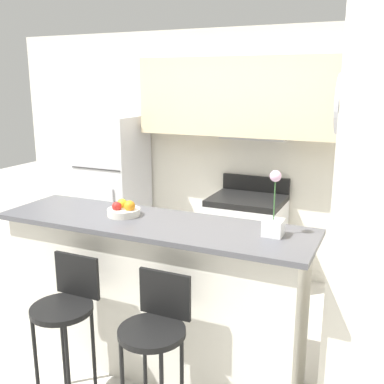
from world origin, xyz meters
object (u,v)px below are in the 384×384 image
(fruit_bowl, at_px, (124,210))
(trash_bin, at_px, (147,257))
(refrigerator, at_px, (114,190))
(bar_stool_left, at_px, (66,309))
(bar_stool_right, at_px, (155,331))
(stove_range, at_px, (246,240))
(orchid_vase, at_px, (274,218))

(fruit_bowl, relative_size, trash_bin, 0.61)
(refrigerator, bearing_deg, bar_stool_left, -63.41)
(refrigerator, xyz_separation_m, trash_bin, (0.54, -0.21, -0.64))
(bar_stool_right, height_order, trash_bin, bar_stool_right)
(bar_stool_left, xyz_separation_m, fruit_bowl, (0.07, 0.58, 0.50))
(stove_range, relative_size, orchid_vase, 2.61)
(refrigerator, relative_size, bar_stool_right, 1.74)
(refrigerator, height_order, stove_range, refrigerator)
(stove_range, height_order, bar_stool_left, stove_range)
(stove_range, relative_size, fruit_bowl, 4.60)
(bar_stool_left, bearing_deg, refrigerator, 116.59)
(bar_stool_right, xyz_separation_m, orchid_vase, (0.51, 0.60, 0.57))
(bar_stool_left, bearing_deg, stove_range, 76.72)
(bar_stool_left, xyz_separation_m, bar_stool_right, (0.64, 0.00, 0.00))
(refrigerator, bearing_deg, stove_range, 0.72)
(bar_stool_right, bearing_deg, fruit_bowl, 134.09)
(refrigerator, xyz_separation_m, stove_range, (1.56, 0.02, -0.37))
(stove_range, height_order, fruit_bowl, fruit_bowl)
(bar_stool_left, bearing_deg, bar_stool_right, 0.00)
(stove_range, relative_size, bar_stool_right, 1.12)
(bar_stool_left, bearing_deg, trash_bin, 105.23)
(orchid_vase, bearing_deg, bar_stool_right, -130.38)
(refrigerator, distance_m, trash_bin, 0.86)
(fruit_bowl, bearing_deg, bar_stool_left, -97.03)
(refrigerator, xyz_separation_m, bar_stool_right, (1.69, -2.11, -0.19))
(bar_stool_right, bearing_deg, orchid_vase, 49.62)
(stove_range, xyz_separation_m, orchid_vase, (0.64, -1.53, 0.75))
(stove_range, distance_m, trash_bin, 1.08)
(trash_bin, bearing_deg, orchid_vase, -38.15)
(refrigerator, height_order, orchid_vase, refrigerator)
(orchid_vase, distance_m, fruit_bowl, 1.07)
(refrigerator, relative_size, stove_range, 1.55)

